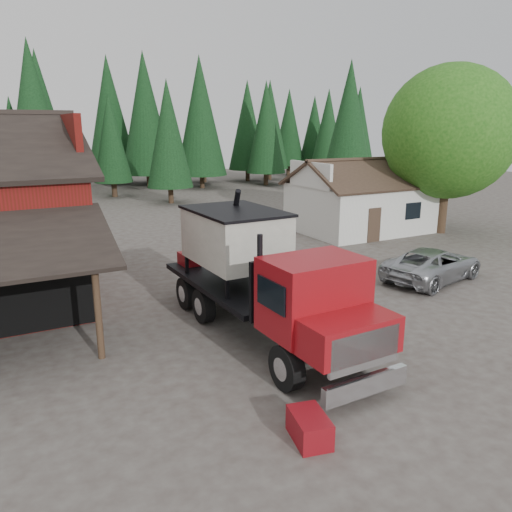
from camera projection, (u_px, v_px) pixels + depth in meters
name	position (u px, v px, depth m)	size (l,w,h in m)	color
ground	(302.00, 346.00, 15.36)	(120.00, 120.00, 0.00)	#443B35
farmhouse	(361.00, 205.00, 31.95)	(8.60, 6.42, 4.65)	silver
deciduous_tree	(450.00, 137.00, 30.12)	(8.00, 8.00, 10.20)	#382619
conifer_backdrop	(77.00, 192.00, 51.19)	(76.00, 16.00, 16.00)	black
near_pine_b	(168.00, 134.00, 42.19)	(3.96, 3.96, 10.40)	#382619
near_pine_c	(349.00, 122.00, 45.82)	(4.84, 4.84, 12.40)	#382619
near_pine_d	(34.00, 115.00, 40.66)	(5.28, 5.28, 13.40)	#382619
feed_truck	(261.00, 273.00, 15.67)	(3.15, 10.01, 4.49)	black
silver_car	(433.00, 264.00, 21.73)	(2.40, 5.21, 1.45)	#ACAEB4
equip_box	(309.00, 427.00, 10.73)	(0.70, 1.10, 0.60)	maroon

